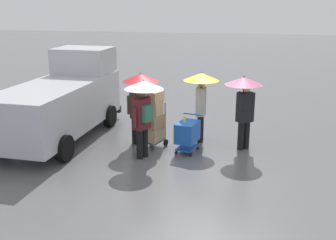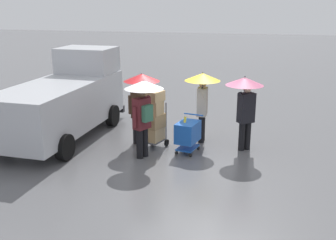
{
  "view_description": "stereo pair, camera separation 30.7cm",
  "coord_description": "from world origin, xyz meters",
  "px_view_note": "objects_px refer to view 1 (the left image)",
  "views": [
    {
      "loc": [
        -2.0,
        10.51,
        4.08
      ],
      "look_at": [
        0.12,
        0.43,
        1.05
      ],
      "focal_mm": 43.02,
      "sensor_mm": 36.0,
      "label": 1
    },
    {
      "loc": [
        -2.3,
        10.44,
        4.08
      ],
      "look_at": [
        0.12,
        0.43,
        1.05
      ],
      "focal_mm": 43.02,
      "sensor_mm": 36.0,
      "label": 2
    }
  ],
  "objects_px": {
    "shopping_cart_vendor": "(187,133)",
    "hand_dolly_boxes": "(153,117)",
    "cargo_van_parked_right": "(63,100)",
    "pedestrian_far_side": "(139,92)",
    "pedestrian_white_side": "(201,90)",
    "pedestrian_black_side": "(143,101)",
    "pedestrian_pink_side": "(244,95)"
  },
  "relations": [
    {
      "from": "shopping_cart_vendor",
      "to": "hand_dolly_boxes",
      "type": "relative_size",
      "value": 0.62
    },
    {
      "from": "cargo_van_parked_right",
      "to": "pedestrian_far_side",
      "type": "bearing_deg",
      "value": 176.2
    },
    {
      "from": "shopping_cart_vendor",
      "to": "pedestrian_white_side",
      "type": "relative_size",
      "value": 0.49
    },
    {
      "from": "shopping_cart_vendor",
      "to": "pedestrian_black_side",
      "type": "bearing_deg",
      "value": 29.19
    },
    {
      "from": "hand_dolly_boxes",
      "to": "pedestrian_far_side",
      "type": "xyz_separation_m",
      "value": [
        0.47,
        -0.26,
        0.67
      ]
    },
    {
      "from": "pedestrian_black_side",
      "to": "pedestrian_far_side",
      "type": "distance_m",
      "value": 1.1
    },
    {
      "from": "pedestrian_pink_side",
      "to": "pedestrian_far_side",
      "type": "height_order",
      "value": "same"
    },
    {
      "from": "shopping_cart_vendor",
      "to": "pedestrian_white_side",
      "type": "bearing_deg",
      "value": -104.05
    },
    {
      "from": "cargo_van_parked_right",
      "to": "pedestrian_black_side",
      "type": "distance_m",
      "value": 3.16
    },
    {
      "from": "pedestrian_pink_side",
      "to": "cargo_van_parked_right",
      "type": "bearing_deg",
      "value": -0.25
    },
    {
      "from": "shopping_cart_vendor",
      "to": "pedestrian_far_side",
      "type": "xyz_separation_m",
      "value": [
        1.49,
        -0.41,
        1.02
      ]
    },
    {
      "from": "shopping_cart_vendor",
      "to": "pedestrian_pink_side",
      "type": "xyz_separation_m",
      "value": [
        -1.5,
        -0.55,
        1.02
      ]
    },
    {
      "from": "shopping_cart_vendor",
      "to": "pedestrian_pink_side",
      "type": "height_order",
      "value": "pedestrian_pink_side"
    },
    {
      "from": "hand_dolly_boxes",
      "to": "pedestrian_pink_side",
      "type": "height_order",
      "value": "pedestrian_pink_side"
    },
    {
      "from": "hand_dolly_boxes",
      "to": "pedestrian_white_side",
      "type": "distance_m",
      "value": 1.63
    },
    {
      "from": "hand_dolly_boxes",
      "to": "pedestrian_white_side",
      "type": "xyz_separation_m",
      "value": [
        -1.25,
        -0.8,
        0.67
      ]
    },
    {
      "from": "pedestrian_white_side",
      "to": "pedestrian_far_side",
      "type": "relative_size",
      "value": 1.0
    },
    {
      "from": "cargo_van_parked_right",
      "to": "pedestrian_black_side",
      "type": "xyz_separation_m",
      "value": [
        -2.9,
        1.19,
        0.39
      ]
    },
    {
      "from": "cargo_van_parked_right",
      "to": "shopping_cart_vendor",
      "type": "height_order",
      "value": "cargo_van_parked_right"
    },
    {
      "from": "cargo_van_parked_right",
      "to": "hand_dolly_boxes",
      "type": "relative_size",
      "value": 3.21
    },
    {
      "from": "shopping_cart_vendor",
      "to": "pedestrian_white_side",
      "type": "height_order",
      "value": "pedestrian_white_side"
    },
    {
      "from": "pedestrian_black_side",
      "to": "pedestrian_white_side",
      "type": "distance_m",
      "value": 2.06
    },
    {
      "from": "cargo_van_parked_right",
      "to": "pedestrian_black_side",
      "type": "bearing_deg",
      "value": 157.73
    },
    {
      "from": "shopping_cart_vendor",
      "to": "pedestrian_black_side",
      "type": "height_order",
      "value": "pedestrian_black_side"
    },
    {
      "from": "pedestrian_black_side",
      "to": "pedestrian_far_side",
      "type": "height_order",
      "value": "same"
    },
    {
      "from": "shopping_cart_vendor",
      "to": "pedestrian_white_side",
      "type": "xyz_separation_m",
      "value": [
        -0.24,
        -0.96,
        1.02
      ]
    },
    {
      "from": "cargo_van_parked_right",
      "to": "hand_dolly_boxes",
      "type": "xyz_separation_m",
      "value": [
        -2.98,
        0.42,
        -0.27
      ]
    },
    {
      "from": "pedestrian_pink_side",
      "to": "pedestrian_black_side",
      "type": "distance_m",
      "value": 2.84
    },
    {
      "from": "pedestrian_pink_side",
      "to": "pedestrian_white_side",
      "type": "height_order",
      "value": "same"
    },
    {
      "from": "cargo_van_parked_right",
      "to": "pedestrian_white_side",
      "type": "distance_m",
      "value": 4.27
    },
    {
      "from": "pedestrian_white_side",
      "to": "shopping_cart_vendor",
      "type": "bearing_deg",
      "value": 75.95
    },
    {
      "from": "pedestrian_pink_side",
      "to": "hand_dolly_boxes",
      "type": "bearing_deg",
      "value": 9.02
    }
  ]
}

